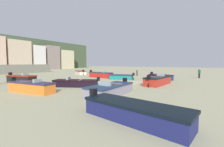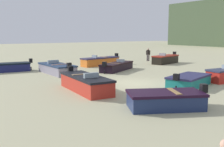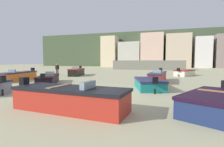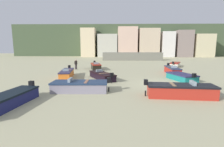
# 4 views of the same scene
# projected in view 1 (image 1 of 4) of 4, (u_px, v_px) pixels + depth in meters

# --- Properties ---
(ground_plane) EXTENTS (160.00, 160.00, 0.00)m
(ground_plane) POSITION_uv_depth(u_px,v_px,m) (126.00, 82.00, 19.01)
(ground_plane) COLOR tan
(harbor_pier) EXTENTS (16.06, 2.40, 2.13)m
(harbor_pier) POSITION_uv_depth(u_px,v_px,m) (17.00, 69.00, 35.68)
(harbor_pier) COLOR slate
(harbor_pier) RESTS_ON ground
(townhouse_centre) EXTENTS (7.18, 6.38, 10.18)m
(townhouse_centre) POSITION_uv_depth(u_px,v_px,m) (17.00, 56.00, 51.17)
(townhouse_centre) COLOR beige
(townhouse_centre) RESTS_ON ground
(townhouse_centre_right) EXTENTS (4.49, 5.29, 9.04)m
(townhouse_centre_right) POSITION_uv_depth(u_px,v_px,m) (37.00, 58.00, 56.50)
(townhouse_centre_right) COLOR silver
(townhouse_centre_right) RESTS_ON ground
(townhouse_right) EXTENTS (5.50, 5.27, 9.52)m
(townhouse_right) POSITION_uv_depth(u_px,v_px,m) (51.00, 58.00, 61.41)
(townhouse_right) COLOR gray
(townhouse_right) RESTS_ON ground
(townhouse_far_right) EXTENTS (6.66, 5.73, 8.20)m
(townhouse_far_right) POSITION_uv_depth(u_px,v_px,m) (64.00, 60.00, 67.40)
(townhouse_far_right) COLOR beige
(townhouse_far_right) RESTS_ON ground
(boat_red_0) EXTENTS (5.08, 1.95, 1.25)m
(boat_red_0) POSITION_uv_depth(u_px,v_px,m) (158.00, 81.00, 16.99)
(boat_red_0) COLOR #B02A1E
(boat_red_0) RESTS_ON ground
(boat_navy_1) EXTENTS (3.10, 3.85, 1.10)m
(boat_navy_1) POSITION_uv_depth(u_px,v_px,m) (160.00, 77.00, 22.17)
(boat_navy_1) COLOR navy
(boat_navy_1) RESTS_ON ground
(boat_orange_2) EXTENTS (1.87, 4.92, 1.22)m
(boat_orange_2) POSITION_uv_depth(u_px,v_px,m) (31.00, 87.00, 12.51)
(boat_orange_2) COLOR orange
(boat_orange_2) RESTS_ON ground
(boat_black_3) EXTENTS (2.19, 4.20, 1.28)m
(boat_black_3) POSITION_uv_depth(u_px,v_px,m) (22.00, 79.00, 18.68)
(boat_black_3) COLOR black
(boat_black_3) RESTS_ON ground
(boat_navy_4) EXTENTS (1.98, 5.13, 1.11)m
(boat_navy_4) POSITION_uv_depth(u_px,v_px,m) (133.00, 111.00, 6.35)
(boat_navy_4) COLOR navy
(boat_navy_4) RESTS_ON ground
(boat_teal_5) EXTENTS (2.63, 3.89, 1.04)m
(boat_teal_5) POSITION_uv_depth(u_px,v_px,m) (121.00, 77.00, 22.62)
(boat_teal_5) COLOR #177572
(boat_teal_5) RESTS_ON ground
(boat_grey_6) EXTENTS (4.77, 1.83, 1.15)m
(boat_grey_6) POSITION_uv_depth(u_px,v_px,m) (111.00, 90.00, 11.45)
(boat_grey_6) COLOR gray
(boat_grey_6) RESTS_ON ground
(boat_cream_7) EXTENTS (3.09, 4.08, 1.12)m
(boat_cream_7) POSITION_uv_depth(u_px,v_px,m) (81.00, 73.00, 32.58)
(boat_cream_7) COLOR beige
(boat_cream_7) RESTS_ON ground
(boat_black_8) EXTENTS (3.40, 4.70, 1.05)m
(boat_black_8) POSITION_uv_depth(u_px,v_px,m) (76.00, 83.00, 15.58)
(boat_black_8) COLOR black
(boat_black_8) RESTS_ON ground
(boat_red_9) EXTENTS (1.61, 4.96, 1.24)m
(boat_red_9) POSITION_uv_depth(u_px,v_px,m) (101.00, 75.00, 25.42)
(boat_red_9) COLOR red
(boat_red_9) RESTS_ON ground
(mooring_post_near_water) EXTENTS (0.25, 0.25, 1.11)m
(mooring_post_near_water) POSITION_uv_depth(u_px,v_px,m) (137.00, 73.00, 29.34)
(mooring_post_near_water) COLOR #40281E
(mooring_post_near_water) RESTS_ON ground
(beach_walker_foreground) EXTENTS (0.48, 0.48, 1.62)m
(beach_walker_foreground) POSITION_uv_depth(u_px,v_px,m) (199.00, 72.00, 24.48)
(beach_walker_foreground) COLOR black
(beach_walker_foreground) RESTS_ON ground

